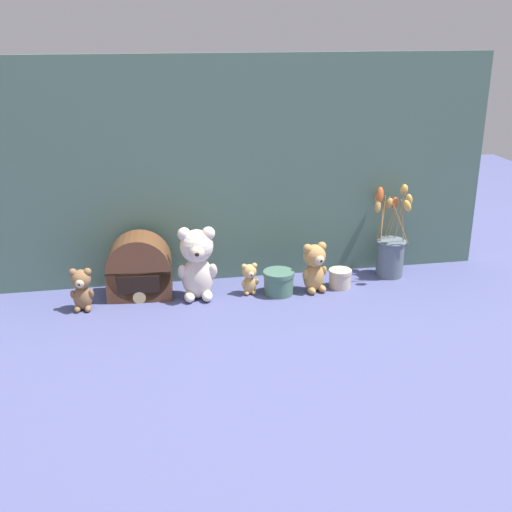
# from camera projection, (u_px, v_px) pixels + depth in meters

# --- Properties ---
(ground_plane) EXTENTS (4.00, 4.00, 0.00)m
(ground_plane) POSITION_uv_depth(u_px,v_px,m) (257.00, 294.00, 2.13)
(ground_plane) COLOR #4C5184
(backdrop_wall) EXTENTS (1.69, 0.02, 0.76)m
(backdrop_wall) POSITION_uv_depth(u_px,v_px,m) (248.00, 171.00, 2.15)
(backdrop_wall) COLOR #4C6B5B
(backdrop_wall) RESTS_ON ground
(teddy_bear_large) EXTENTS (0.13, 0.12, 0.24)m
(teddy_bear_large) POSITION_uv_depth(u_px,v_px,m) (197.00, 262.00, 2.06)
(teddy_bear_large) COLOR beige
(teddy_bear_large) RESTS_ON ground
(teddy_bear_medium) EXTENTS (0.10, 0.09, 0.17)m
(teddy_bear_medium) POSITION_uv_depth(u_px,v_px,m) (314.00, 266.00, 2.12)
(teddy_bear_medium) COLOR tan
(teddy_bear_medium) RESTS_ON ground
(teddy_bear_small) EXTENTS (0.08, 0.07, 0.14)m
(teddy_bear_small) POSITION_uv_depth(u_px,v_px,m) (82.00, 288.00, 1.99)
(teddy_bear_small) COLOR olive
(teddy_bear_small) RESTS_ON ground
(teddy_bear_tiny) EXTENTS (0.06, 0.05, 0.11)m
(teddy_bear_tiny) POSITION_uv_depth(u_px,v_px,m) (250.00, 278.00, 2.11)
(teddy_bear_tiny) COLOR tan
(teddy_bear_tiny) RESTS_ON ground
(flower_vase) EXTENTS (0.13, 0.18, 0.33)m
(flower_vase) POSITION_uv_depth(u_px,v_px,m) (390.00, 248.00, 2.25)
(flower_vase) COLOR slate
(flower_vase) RESTS_ON ground
(vintage_radio) EXTENTS (0.22, 0.15, 0.21)m
(vintage_radio) POSITION_uv_depth(u_px,v_px,m) (139.00, 271.00, 2.09)
(vintage_radio) COLOR brown
(vintage_radio) RESTS_ON ground
(decorative_tin_tall) EXTENTS (0.10, 0.10, 0.08)m
(decorative_tin_tall) POSITION_uv_depth(u_px,v_px,m) (279.00, 282.00, 2.12)
(decorative_tin_tall) COLOR #47705B
(decorative_tin_tall) RESTS_ON ground
(decorative_tin_short) EXTENTS (0.08, 0.08, 0.06)m
(decorative_tin_short) POSITION_uv_depth(u_px,v_px,m) (340.00, 278.00, 2.17)
(decorative_tin_short) COLOR beige
(decorative_tin_short) RESTS_ON ground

